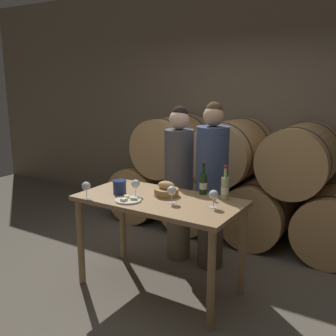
{
  "coord_description": "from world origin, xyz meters",
  "views": [
    {
      "loc": [
        1.85,
        -2.81,
        1.94
      ],
      "look_at": [
        0.0,
        0.15,
        1.13
      ],
      "focal_mm": 42.0,
      "sensor_mm": 36.0,
      "label": 1
    }
  ],
  "objects_px": {
    "person_right": "(212,185)",
    "wine_bottle_red": "(203,183)",
    "cheese_plate": "(128,200)",
    "wine_glass_center": "(172,191)",
    "bread_basket": "(166,190)",
    "wine_glass_right": "(214,195)",
    "wine_glass_far_left": "(86,186)",
    "wine_glass_left": "(136,184)",
    "wine_bottle_white": "(225,188)",
    "tasting_table": "(159,211)",
    "person_left": "(179,181)",
    "blue_crock": "(120,187)"
  },
  "relations": [
    {
      "from": "person_right",
      "to": "wine_bottle_red",
      "type": "distance_m",
      "value": 0.36
    },
    {
      "from": "cheese_plate",
      "to": "wine_glass_center",
      "type": "distance_m",
      "value": 0.4
    },
    {
      "from": "bread_basket",
      "to": "wine_glass_center",
      "type": "height_order",
      "value": "wine_glass_center"
    },
    {
      "from": "cheese_plate",
      "to": "wine_glass_right",
      "type": "relative_size",
      "value": 1.53
    },
    {
      "from": "cheese_plate",
      "to": "wine_glass_far_left",
      "type": "xyz_separation_m",
      "value": [
        -0.37,
        -0.13,
        0.1
      ]
    },
    {
      "from": "bread_basket",
      "to": "wine_glass_left",
      "type": "height_order",
      "value": "wine_glass_left"
    },
    {
      "from": "wine_glass_center",
      "to": "wine_glass_right",
      "type": "height_order",
      "value": "same"
    },
    {
      "from": "wine_bottle_white",
      "to": "wine_glass_center",
      "type": "distance_m",
      "value": 0.48
    },
    {
      "from": "wine_bottle_red",
      "to": "wine_glass_right",
      "type": "xyz_separation_m",
      "value": [
        0.25,
        -0.3,
        0.01
      ]
    },
    {
      "from": "bread_basket",
      "to": "wine_glass_right",
      "type": "xyz_separation_m",
      "value": [
        0.51,
        -0.08,
        0.06
      ]
    },
    {
      "from": "wine_glass_left",
      "to": "bread_basket",
      "type": "bearing_deg",
      "value": 31.77
    },
    {
      "from": "wine_bottle_red",
      "to": "wine_bottle_white",
      "type": "xyz_separation_m",
      "value": [
        0.24,
        -0.04,
        0.0
      ]
    },
    {
      "from": "cheese_plate",
      "to": "wine_bottle_red",
      "type": "bearing_deg",
      "value": 49.25
    },
    {
      "from": "wine_bottle_red",
      "to": "tasting_table",
      "type": "bearing_deg",
      "value": -129.57
    },
    {
      "from": "wine_glass_left",
      "to": "wine_glass_center",
      "type": "distance_m",
      "value": 0.39
    },
    {
      "from": "person_right",
      "to": "bread_basket",
      "type": "height_order",
      "value": "person_right"
    },
    {
      "from": "wine_bottle_red",
      "to": "bread_basket",
      "type": "relative_size",
      "value": 1.35
    },
    {
      "from": "bread_basket",
      "to": "tasting_table",
      "type": "bearing_deg",
      "value": -95.36
    },
    {
      "from": "wine_glass_right",
      "to": "wine_bottle_red",
      "type": "bearing_deg",
      "value": 129.45
    },
    {
      "from": "wine_glass_center",
      "to": "wine_bottle_white",
      "type": "bearing_deg",
      "value": 44.52
    },
    {
      "from": "person_left",
      "to": "wine_glass_right",
      "type": "distance_m",
      "value": 0.96
    },
    {
      "from": "wine_bottle_white",
      "to": "wine_glass_far_left",
      "type": "distance_m",
      "value": 1.24
    },
    {
      "from": "person_left",
      "to": "person_right",
      "type": "height_order",
      "value": "person_right"
    },
    {
      "from": "bread_basket",
      "to": "cheese_plate",
      "type": "height_order",
      "value": "bread_basket"
    },
    {
      "from": "bread_basket",
      "to": "wine_bottle_white",
      "type": "bearing_deg",
      "value": 19.69
    },
    {
      "from": "person_right",
      "to": "cheese_plate",
      "type": "relative_size",
      "value": 7.36
    },
    {
      "from": "wine_bottle_red",
      "to": "wine_glass_right",
      "type": "distance_m",
      "value": 0.39
    },
    {
      "from": "tasting_table",
      "to": "blue_crock",
      "type": "relative_size",
      "value": 11.45
    },
    {
      "from": "blue_crock",
      "to": "wine_bottle_red",
      "type": "bearing_deg",
      "value": 31.39
    },
    {
      "from": "tasting_table",
      "to": "cheese_plate",
      "type": "xyz_separation_m",
      "value": [
        -0.19,
        -0.21,
        0.13
      ]
    },
    {
      "from": "wine_glass_center",
      "to": "wine_glass_right",
      "type": "xyz_separation_m",
      "value": [
        0.36,
        0.08,
        0.0
      ]
    },
    {
      "from": "wine_bottle_white",
      "to": "wine_glass_right",
      "type": "xyz_separation_m",
      "value": [
        0.01,
        -0.26,
        0.0
      ]
    },
    {
      "from": "wine_bottle_red",
      "to": "bread_basket",
      "type": "distance_m",
      "value": 0.35
    },
    {
      "from": "blue_crock",
      "to": "cheese_plate",
      "type": "height_order",
      "value": "blue_crock"
    },
    {
      "from": "wine_glass_left",
      "to": "wine_bottle_white",
      "type": "bearing_deg",
      "value": 23.87
    },
    {
      "from": "person_right",
      "to": "wine_glass_right",
      "type": "relative_size",
      "value": 11.28
    },
    {
      "from": "wine_bottle_red",
      "to": "bread_basket",
      "type": "height_order",
      "value": "wine_bottle_red"
    },
    {
      "from": "wine_glass_right",
      "to": "cheese_plate",
      "type": "bearing_deg",
      "value": -161.93
    },
    {
      "from": "wine_glass_center",
      "to": "wine_glass_far_left",
      "type": "bearing_deg",
      "value": -158.57
    },
    {
      "from": "wine_bottle_white",
      "to": "wine_glass_center",
      "type": "xyz_separation_m",
      "value": [
        -0.35,
        -0.34,
        0.0
      ]
    },
    {
      "from": "person_right",
      "to": "wine_bottle_red",
      "type": "relative_size",
      "value": 5.68
    },
    {
      "from": "blue_crock",
      "to": "wine_bottle_white",
      "type": "bearing_deg",
      "value": 21.82
    },
    {
      "from": "person_right",
      "to": "person_left",
      "type": "bearing_deg",
      "value": 179.99
    },
    {
      "from": "blue_crock",
      "to": "wine_glass_right",
      "type": "xyz_separation_m",
      "value": [
        0.91,
        0.1,
        0.04
      ]
    },
    {
      "from": "tasting_table",
      "to": "wine_glass_far_left",
      "type": "distance_m",
      "value": 0.69
    },
    {
      "from": "tasting_table",
      "to": "wine_bottle_white",
      "type": "height_order",
      "value": "wine_bottle_white"
    },
    {
      "from": "wine_bottle_red",
      "to": "wine_glass_left",
      "type": "relative_size",
      "value": 1.98
    },
    {
      "from": "wine_glass_center",
      "to": "wine_glass_right",
      "type": "distance_m",
      "value": 0.37
    },
    {
      "from": "wine_glass_far_left",
      "to": "wine_glass_left",
      "type": "xyz_separation_m",
      "value": [
        0.33,
        0.3,
        0.0
      ]
    },
    {
      "from": "person_right",
      "to": "wine_glass_far_left",
      "type": "height_order",
      "value": "person_right"
    }
  ]
}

